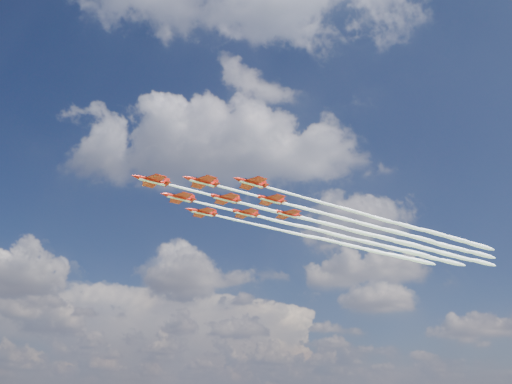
{
  "coord_description": "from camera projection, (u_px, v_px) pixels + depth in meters",
  "views": [
    {
      "loc": [
        14.28,
        -132.98,
        28.72
      ],
      "look_at": [
        5.19,
        -5.34,
        82.95
      ],
      "focal_mm": 35.0,
      "sensor_mm": 36.0,
      "label": 1
    }
  ],
  "objects": [
    {
      "name": "jet_row4_starb",
      "position": [
        372.0,
        243.0,
        179.31
      ],
      "size": [
        92.14,
        73.58,
        2.6
      ],
      "rotation": [
        0.0,
        0.0,
        0.67
      ],
      "color": "#B8140A"
    },
    {
      "name": "jet_row4_port",
      "position": [
        401.0,
        234.0,
        169.22
      ],
      "size": [
        92.14,
        73.58,
        2.6
      ],
      "rotation": [
        0.0,
        0.0,
        0.67
      ],
      "color": "#B8140A"
    },
    {
      "name": "jet_tail",
      "position": [
        407.0,
        244.0,
        179.97
      ],
      "size": [
        92.14,
        73.58,
        2.6
      ],
      "rotation": [
        0.0,
        0.0,
        0.67
      ],
      "color": "#B8140A"
    },
    {
      "name": "jet_row2_port",
      "position": [
        354.0,
        221.0,
        157.81
      ],
      "size": [
        92.14,
        73.58,
        2.6
      ],
      "rotation": [
        0.0,
        0.0,
        0.67
      ],
      "color": "#B8140A"
    },
    {
      "name": "jet_row3_centre",
      "position": [
        364.0,
        233.0,
        168.56
      ],
      "size": [
        92.14,
        73.58,
        2.6
      ],
      "rotation": [
        0.0,
        0.0,
        0.67
      ],
      "color": "#B8140A"
    },
    {
      "name": "jet_row3_port",
      "position": [
        394.0,
        222.0,
        158.48
      ],
      "size": [
        92.14,
        73.58,
        2.6
      ],
      "rotation": [
        0.0,
        0.0,
        0.67
      ],
      "color": "#B8140A"
    },
    {
      "name": "jet_row3_starb",
      "position": [
        337.0,
        243.0,
        178.64
      ],
      "size": [
        92.14,
        73.58,
        2.6
      ],
      "rotation": [
        0.0,
        0.0,
        0.67
      ],
      "color": "#B8140A"
    },
    {
      "name": "jet_row2_starb",
      "position": [
        326.0,
        232.0,
        167.9
      ],
      "size": [
        92.14,
        73.58,
        2.6
      ],
      "rotation": [
        0.0,
        0.0,
        0.67
      ],
      "color": "#B8140A"
    },
    {
      "name": "jet_lead",
      "position": [
        314.0,
        221.0,
        157.15
      ],
      "size": [
        92.14,
        73.58,
        2.6
      ],
      "rotation": [
        0.0,
        0.0,
        0.67
      ],
      "color": "#B8140A"
    }
  ]
}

